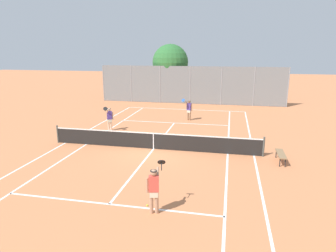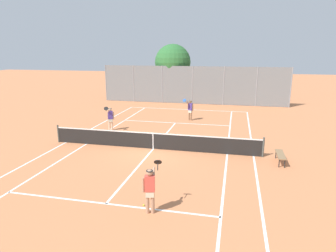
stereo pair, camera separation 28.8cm
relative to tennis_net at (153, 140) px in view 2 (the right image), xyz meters
name	(u,v)px [view 2 (the right image)]	position (x,y,z in m)	size (l,w,h in m)	color
ground_plane	(153,149)	(0.00, 0.00, -0.51)	(120.00, 120.00, 0.00)	#CC7A4C
court_line_markings	(153,149)	(0.00, 0.00, -0.51)	(11.10, 23.90, 0.01)	white
tennis_net	(153,140)	(0.00, 0.00, 0.00)	(12.00, 0.10, 1.07)	#474C47
player_near_side	(150,188)	(1.74, -6.64, 0.42)	(0.55, 0.83, 1.77)	tan
player_far_left	(110,117)	(-3.95, 3.23, 0.42)	(0.44, 0.89, 1.77)	beige
player_far_right	(190,109)	(0.95, 7.55, 0.42)	(0.82, 0.70, 1.77)	#936B4C
loose_tennis_ball_0	(144,205)	(1.38, -6.25, -0.48)	(0.07, 0.07, 0.07)	#D1DB33
courtside_bench	(280,155)	(6.72, -0.68, -0.10)	(0.36, 1.50, 0.47)	olive
back_fence	(192,85)	(0.00, 15.17, 1.43)	(19.22, 0.08, 3.88)	gray
tree_behind_left	(173,63)	(-2.41, 17.01, 3.57)	(3.89, 3.89, 6.10)	brown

